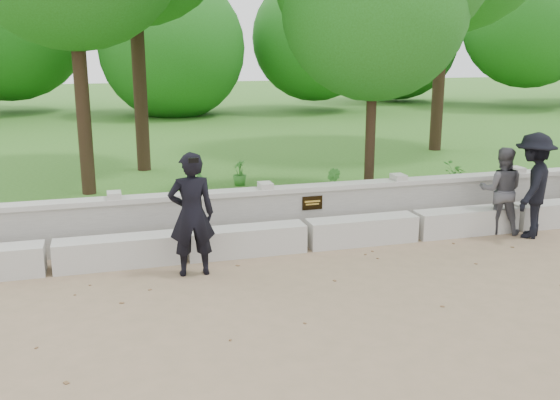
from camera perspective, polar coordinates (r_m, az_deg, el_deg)
The scene contains 11 objects.
ground at distance 8.70m, azimuth 6.39°, elevation -8.22°, with size 80.00×80.00×0.00m, color #8C7256.
lawn at distance 21.87m, azimuth -7.79°, elevation 5.58°, with size 40.00×22.00×0.25m, color #356B1F.
concrete_bench at distance 10.30m, azimuth 2.38°, elevation -3.25°, with size 11.90×0.45×0.45m.
parapet_wall at distance 10.87m, azimuth 1.22°, elevation -1.00°, with size 12.50×0.35×0.90m.
man_main at distance 9.04m, azimuth -8.08°, elevation -1.30°, with size 0.68×0.60×1.82m.
visitor_left at distance 11.70m, azimuth 19.57°, elevation 0.83°, with size 0.94×0.88×1.55m.
visitor_mid at distance 11.62m, azimuth 22.11°, elevation 1.24°, with size 1.34×1.30×1.83m.
shrub_a at distance 12.86m, azimuth -7.55°, elevation 1.67°, with size 0.32×0.22×0.61m, color #357A29.
shrub_b at distance 12.68m, azimuth 4.92°, elevation 1.51°, with size 0.33×0.26×0.59m, color #357A29.
shrub_c at distance 14.16m, azimuth 15.71°, elevation 2.26°, with size 0.50×0.43×0.55m, color #357A29.
shrub_d at distance 13.82m, azimuth -3.72°, elevation 2.51°, with size 0.32×0.28×0.56m, color #357A29.
Camera 1 is at (-3.15, -7.42, 3.27)m, focal length 40.00 mm.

